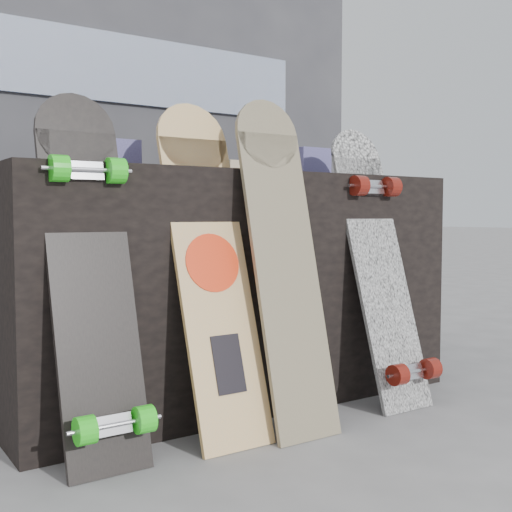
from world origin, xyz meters
TOP-DOWN VIEW (x-y plane):
  - ground at (0.00, 0.00)m, footprint 60.00×60.00m
  - vendor_table at (0.00, 0.50)m, footprint 1.60×0.60m
  - booth at (0.00, 1.35)m, footprint 2.40×0.22m
  - merch_box_purple at (-0.42, 0.54)m, footprint 0.18×0.12m
  - merch_box_small at (0.41, 0.56)m, footprint 0.14×0.14m
  - merch_box_flat at (0.16, 0.60)m, footprint 0.22×0.10m
  - longboard_geisha at (-0.25, 0.17)m, footprint 0.23×0.32m
  - longboard_celtic at (-0.03, 0.10)m, footprint 0.22×0.27m
  - longboard_cascadia at (0.42, 0.15)m, footprint 0.23×0.37m
  - skateboard_dark at (-0.61, 0.17)m, footprint 0.22×0.34m

SIDE VIEW (x-z plane):
  - ground at x=0.00m, z-range 0.00..0.00m
  - vendor_table at x=0.00m, z-range 0.00..0.80m
  - longboard_cascadia at x=0.42m, z-range 0.01..0.99m
  - skateboard_dark at x=-0.61m, z-range 0.02..1.01m
  - longboard_geisha at x=-0.25m, z-range 0.03..1.03m
  - longboard_celtic at x=-0.03m, z-range 0.03..1.05m
  - merch_box_flat at x=0.16m, z-range 0.80..0.86m
  - merch_box_purple at x=-0.42m, z-range 0.80..0.90m
  - merch_box_small at x=0.41m, z-range 0.80..0.92m
  - booth at x=0.00m, z-range 0.00..2.20m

